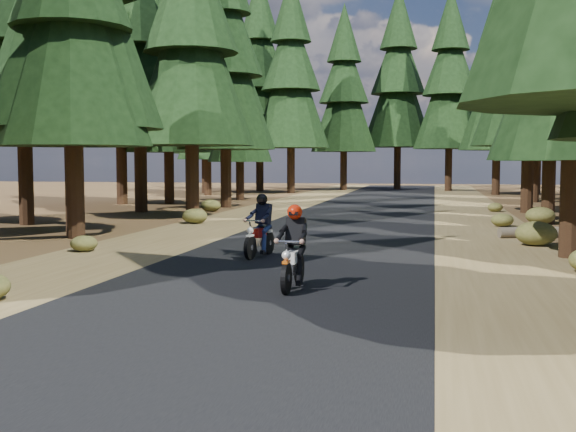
{
  "coord_description": "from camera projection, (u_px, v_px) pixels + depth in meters",
  "views": [
    {
      "loc": [
        2.97,
        -13.1,
        2.23
      ],
      "look_at": [
        0.0,
        1.5,
        1.1
      ],
      "focal_mm": 45.0,
      "sensor_mm": 36.0,
      "label": 1
    }
  ],
  "objects": [
    {
      "name": "understory_shrubs",
      "position": [
        396.0,
        226.0,
        21.94
      ],
      "size": [
        14.46,
        25.23,
        0.65
      ],
      "color": "#474C1E",
      "rests_on": "ground"
    },
    {
      "name": "pine_forest",
      "position": [
        371.0,
        40.0,
        33.53
      ],
      "size": [
        34.59,
        55.08,
        16.32
      ],
      "color": "black",
      "rests_on": "ground"
    },
    {
      "name": "rider_lead",
      "position": [
        293.0,
        261.0,
        12.51
      ],
      "size": [
        0.52,
        1.66,
        1.47
      ],
      "rotation": [
        0.0,
        0.0,
        3.12
      ],
      "color": "white",
      "rests_on": "road"
    },
    {
      "name": "rider_follow",
      "position": [
        260.0,
        236.0,
        16.75
      ],
      "size": [
        0.76,
        1.71,
        1.47
      ],
      "rotation": [
        0.0,
        0.0,
        2.97
      ],
      "color": "maroon",
      "rests_on": "road"
    },
    {
      "name": "shoulder_r",
      "position": [
        502.0,
        253.0,
        17.53
      ],
      "size": [
        3.2,
        100.0,
        0.01
      ],
      "primitive_type": "cube",
      "color": "brown",
      "rests_on": "ground"
    },
    {
      "name": "shoulder_l",
      "position": [
        146.0,
        245.0,
        19.36
      ],
      "size": [
        3.2,
        100.0,
        0.01
      ],
      "primitive_type": "cube",
      "color": "brown",
      "rests_on": "ground"
    },
    {
      "name": "road",
      "position": [
        315.0,
        248.0,
        18.44
      ],
      "size": [
        6.0,
        100.0,
        0.01
      ],
      "primitive_type": "cube",
      "color": "black",
      "rests_on": "ground"
    },
    {
      "name": "ground",
      "position": [
        272.0,
        280.0,
        13.56
      ],
      "size": [
        120.0,
        120.0,
        0.0
      ],
      "primitive_type": "plane",
      "color": "#442E18",
      "rests_on": "ground"
    }
  ]
}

